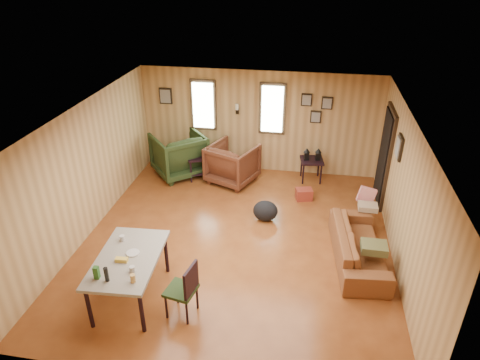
# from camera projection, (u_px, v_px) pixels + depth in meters

# --- Properties ---
(room) EXTENTS (5.54, 6.04, 2.44)m
(room) POSITION_uv_depth(u_px,v_px,m) (248.00, 176.00, 7.49)
(room) COLOR brown
(room) RESTS_ON ground
(sofa) EXTENTS (0.76, 2.01, 0.77)m
(sofa) POSITION_uv_depth(u_px,v_px,m) (359.00, 241.00, 7.18)
(sofa) COLOR brown
(sofa) RESTS_ON ground
(recliner_brown) EXTENTS (1.24, 1.21, 1.00)m
(recliner_brown) POSITION_uv_depth(u_px,v_px,m) (233.00, 162.00, 9.64)
(recliner_brown) COLOR #532918
(recliner_brown) RESTS_ON ground
(recliner_green) EXTENTS (1.48, 1.47, 1.11)m
(recliner_green) POSITION_uv_depth(u_px,v_px,m) (179.00, 152.00, 9.95)
(recliner_green) COLOR #233217
(recliner_green) RESTS_ON ground
(end_table) EXTENTS (0.68, 0.66, 0.69)m
(end_table) POSITION_uv_depth(u_px,v_px,m) (200.00, 163.00, 9.85)
(end_table) COLOR black
(end_table) RESTS_ON ground
(side_table) EXTENTS (0.57, 0.57, 0.80)m
(side_table) POSITION_uv_depth(u_px,v_px,m) (312.00, 159.00, 9.68)
(side_table) COLOR black
(side_table) RESTS_ON ground
(cooler) EXTENTS (0.39, 0.32, 0.24)m
(cooler) POSITION_uv_depth(u_px,v_px,m) (304.00, 194.00, 9.10)
(cooler) COLOR maroon
(cooler) RESTS_ON ground
(backpack) EXTENTS (0.59, 0.52, 0.42)m
(backpack) POSITION_uv_depth(u_px,v_px,m) (265.00, 211.00, 8.35)
(backpack) COLOR black
(backpack) RESTS_ON ground
(sofa_pillows) EXTENTS (0.42, 1.76, 0.37)m
(sofa_pillows) POSITION_uv_depth(u_px,v_px,m) (370.00, 222.00, 7.47)
(sofa_pillows) COLOR brown
(sofa_pillows) RESTS_ON sofa
(dining_table) EXTENTS (0.97, 1.53, 0.97)m
(dining_table) POSITION_uv_depth(u_px,v_px,m) (128.00, 262.00, 6.23)
(dining_table) COLOR gray
(dining_table) RESTS_ON ground
(dining_chair) EXTENTS (0.48, 0.48, 0.90)m
(dining_chair) POSITION_uv_depth(u_px,v_px,m) (185.00, 288.00, 6.01)
(dining_chair) COLOR #233217
(dining_chair) RESTS_ON ground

